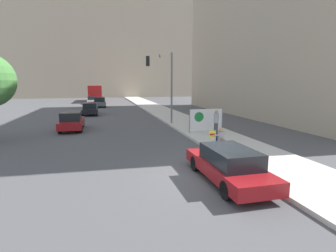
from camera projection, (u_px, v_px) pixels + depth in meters
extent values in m
plane|color=#4F4F51|center=(211.00, 177.00, 10.50)|extent=(160.00, 160.00, 0.00)
cube|color=beige|center=(182.00, 121.00, 25.66)|extent=(3.75, 90.00, 0.16)
cube|color=tan|center=(106.00, 18.00, 70.04)|extent=(52.00, 12.00, 41.64)
cube|color=tan|center=(284.00, 3.00, 28.88)|extent=(10.00, 32.00, 24.81)
cylinder|color=#474C56|center=(219.00, 146.00, 14.01)|extent=(0.03, 0.03, 0.45)
cylinder|color=#474C56|center=(225.00, 146.00, 14.09)|extent=(0.03, 0.03, 0.45)
cylinder|color=#474C56|center=(216.00, 145.00, 14.36)|extent=(0.03, 0.03, 0.45)
cylinder|color=#474C56|center=(222.00, 144.00, 14.45)|extent=(0.03, 0.03, 0.45)
cube|color=navy|center=(221.00, 141.00, 14.19)|extent=(0.40, 0.40, 0.02)
cube|color=navy|center=(219.00, 137.00, 14.34)|extent=(0.40, 0.02, 0.38)
cylinder|color=#756651|center=(222.00, 140.00, 14.02)|extent=(0.18, 0.42, 0.18)
cylinder|color=#756651|center=(224.00, 147.00, 13.87)|extent=(0.16, 0.16, 0.45)
cube|color=black|center=(224.00, 150.00, 13.84)|extent=(0.20, 0.28, 0.10)
cylinder|color=#9E9EA3|center=(221.00, 136.00, 14.17)|extent=(0.34, 0.34, 0.52)
sphere|color=tan|center=(221.00, 129.00, 14.11)|extent=(0.22, 0.22, 0.22)
cylinder|color=#9E9EA3|center=(216.00, 135.00, 14.00)|extent=(0.45, 0.09, 0.09)
cube|color=yellow|center=(212.00, 134.00, 13.95)|extent=(0.39, 0.02, 0.41)
cube|color=#AD1414|center=(212.00, 134.00, 13.93)|extent=(0.30, 0.01, 0.10)
cylinder|color=#424247|center=(216.00, 129.00, 18.06)|extent=(0.28, 0.28, 0.86)
cylinder|color=#9E9EA3|center=(216.00, 118.00, 17.94)|extent=(0.34, 0.34, 0.68)
sphere|color=tan|center=(216.00, 112.00, 17.86)|extent=(0.22, 0.22, 0.22)
cylinder|color=slate|center=(190.00, 121.00, 18.84)|extent=(0.06, 0.06, 1.70)
cylinder|color=slate|center=(222.00, 120.00, 19.46)|extent=(0.06, 0.06, 1.70)
cube|color=white|center=(206.00, 120.00, 19.14)|extent=(2.55, 0.02, 1.60)
cylinder|color=#197A33|center=(199.00, 117.00, 18.95)|extent=(0.70, 0.01, 0.70)
cylinder|color=slate|center=(172.00, 89.00, 23.05)|extent=(0.16, 0.16, 6.16)
cylinder|color=slate|center=(160.00, 56.00, 22.59)|extent=(0.61, 2.04, 0.11)
cube|color=black|center=(148.00, 61.00, 22.66)|extent=(0.36, 0.36, 0.84)
sphere|color=green|center=(148.00, 64.00, 22.70)|extent=(0.18, 0.18, 0.18)
cube|color=maroon|center=(227.00, 168.00, 10.00)|extent=(1.74, 4.74, 0.49)
cube|color=black|center=(230.00, 156.00, 9.73)|extent=(1.50, 2.47, 0.60)
cylinder|color=black|center=(195.00, 163.00, 11.25)|extent=(0.22, 0.64, 0.64)
cylinder|color=black|center=(228.00, 161.00, 11.62)|extent=(0.22, 0.64, 0.64)
cylinder|color=black|center=(227.00, 190.00, 8.44)|extent=(0.22, 0.64, 0.64)
cylinder|color=black|center=(268.00, 186.00, 8.81)|extent=(0.22, 0.64, 0.64)
cube|color=maroon|center=(72.00, 123.00, 20.97)|extent=(1.73, 4.13, 0.56)
cube|color=black|center=(71.00, 116.00, 20.71)|extent=(1.49, 2.15, 0.65)
cylinder|color=black|center=(64.00, 124.00, 22.05)|extent=(0.22, 0.64, 0.64)
cylinder|color=black|center=(83.00, 123.00, 22.41)|extent=(0.22, 0.64, 0.64)
cylinder|color=black|center=(59.00, 129.00, 19.60)|extent=(0.22, 0.64, 0.64)
cylinder|color=black|center=(81.00, 128.00, 19.96)|extent=(0.22, 0.64, 0.64)
cube|color=black|center=(90.00, 110.00, 31.06)|extent=(1.74, 4.27, 0.53)
cube|color=black|center=(90.00, 105.00, 30.80)|extent=(1.50, 2.22, 0.63)
cylinder|color=black|center=(84.00, 111.00, 32.18)|extent=(0.22, 0.64, 0.64)
cylinder|color=black|center=(97.00, 111.00, 32.55)|extent=(0.22, 0.64, 0.64)
cylinder|color=black|center=(83.00, 113.00, 29.65)|extent=(0.22, 0.64, 0.64)
cylinder|color=black|center=(97.00, 113.00, 30.01)|extent=(0.22, 0.64, 0.64)
cube|color=#565B60|center=(100.00, 103.00, 41.17)|extent=(1.85, 4.39, 0.59)
cube|color=black|center=(99.00, 99.00, 40.90)|extent=(1.59, 2.28, 0.68)
cylinder|color=black|center=(95.00, 104.00, 42.32)|extent=(0.22, 0.64, 0.64)
cylinder|color=black|center=(105.00, 104.00, 42.71)|extent=(0.22, 0.64, 0.64)
cylinder|color=black|center=(94.00, 106.00, 39.71)|extent=(0.22, 0.64, 0.64)
cylinder|color=black|center=(105.00, 105.00, 40.11)|extent=(0.22, 0.64, 0.64)
cube|color=white|center=(93.00, 101.00, 46.89)|extent=(1.75, 4.18, 0.50)
cube|color=black|center=(92.00, 98.00, 46.64)|extent=(1.50, 2.17, 0.60)
cylinder|color=black|center=(88.00, 102.00, 47.98)|extent=(0.22, 0.64, 0.64)
cylinder|color=black|center=(97.00, 102.00, 48.35)|extent=(0.22, 0.64, 0.64)
cylinder|color=black|center=(88.00, 103.00, 45.50)|extent=(0.22, 0.64, 0.64)
cylinder|color=black|center=(97.00, 103.00, 45.87)|extent=(0.22, 0.64, 0.64)
cube|color=red|center=(95.00, 92.00, 53.22)|extent=(2.48, 10.97, 2.80)
cube|color=black|center=(95.00, 91.00, 53.19)|extent=(2.50, 10.42, 0.91)
cylinder|color=black|center=(91.00, 98.00, 56.43)|extent=(0.30, 1.04, 1.04)
cylinder|color=black|center=(101.00, 98.00, 56.95)|extent=(0.30, 1.04, 1.04)
cylinder|color=black|center=(89.00, 100.00, 49.92)|extent=(0.30, 1.04, 1.04)
cylinder|color=black|center=(101.00, 100.00, 50.45)|extent=(0.30, 1.04, 1.04)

